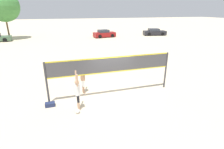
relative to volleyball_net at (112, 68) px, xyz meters
The scene contains 9 objects.
ground_plane 1.74m from the volleyball_net, ahead, with size 200.00×200.00×0.00m, color beige.
volleyball_net is the anchor object (origin of this frame).
player_spiker 2.54m from the volleyball_net, 152.78° to the right, with size 0.28×0.70×2.07m.
player_blocker 1.93m from the volleyball_net, 154.81° to the left, with size 0.28×0.70×2.08m.
volleyball 3.17m from the volleyball_net, 146.99° to the right, with size 0.23×0.23×0.23m.
gear_bag 3.99m from the volleyball_net, behind, with size 0.51×0.31×0.22m.
parked_car_near 28.14m from the volleyball_net, 54.81° to the left, with size 4.76×2.76×1.34m.
parked_car_far 23.95m from the volleyball_net, 76.30° to the left, with size 4.30×2.30×1.41m.
tree_left_cluster 28.63m from the volleyball_net, 112.83° to the left, with size 5.14×5.14×8.07m.
Camera 1 is at (-2.87, -9.27, 4.93)m, focal length 28.00 mm.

